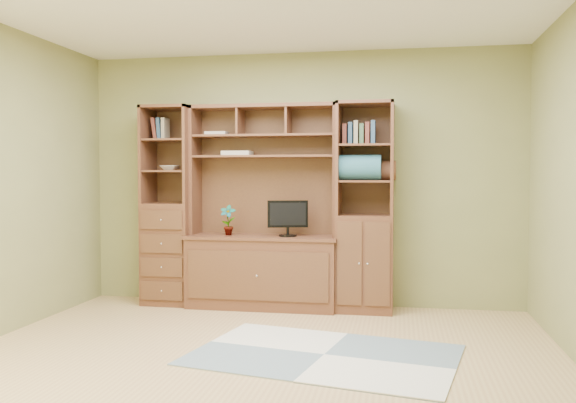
% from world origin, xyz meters
% --- Properties ---
extents(room, '(4.60, 4.10, 2.64)m').
position_xyz_m(room, '(0.00, 0.00, 1.30)').
color(room, tan).
rests_on(room, ground).
extents(center_hutch, '(1.54, 0.53, 2.05)m').
position_xyz_m(center_hutch, '(-0.35, 1.73, 1.02)').
color(center_hutch, '#532E1D').
rests_on(center_hutch, ground).
extents(left_tower, '(0.50, 0.45, 2.05)m').
position_xyz_m(left_tower, '(-1.35, 1.77, 1.02)').
color(left_tower, '#532E1D').
rests_on(left_tower, ground).
extents(right_tower, '(0.55, 0.45, 2.05)m').
position_xyz_m(right_tower, '(0.68, 1.77, 1.02)').
color(right_tower, '#532E1D').
rests_on(right_tower, ground).
extents(rug, '(2.12, 1.62, 0.01)m').
position_xyz_m(rug, '(0.47, 0.20, 0.01)').
color(rug, '#A6ACAC').
rests_on(rug, ground).
extents(monitor, '(0.44, 0.28, 0.49)m').
position_xyz_m(monitor, '(-0.08, 1.70, 0.98)').
color(monitor, black).
rests_on(monitor, center_hutch).
extents(orchid, '(0.16, 0.11, 0.31)m').
position_xyz_m(orchid, '(-0.70, 1.70, 0.88)').
color(orchid, '#A54338').
rests_on(orchid, center_hutch).
extents(magazines, '(0.29, 0.21, 0.04)m').
position_xyz_m(magazines, '(-0.63, 1.82, 1.56)').
color(magazines, '#B6AB9B').
rests_on(magazines, center_hutch).
extents(bowl, '(0.20, 0.20, 0.05)m').
position_xyz_m(bowl, '(-1.34, 1.77, 1.41)').
color(bowl, beige).
rests_on(bowl, left_tower).
extents(blanket_teal, '(0.43, 0.25, 0.25)m').
position_xyz_m(blanket_teal, '(0.62, 1.73, 1.41)').
color(blanket_teal, '#285A6A').
rests_on(blanket_teal, right_tower).
extents(blanket_red, '(0.34, 0.19, 0.19)m').
position_xyz_m(blanket_red, '(0.80, 1.85, 1.39)').
color(blanket_red, brown).
rests_on(blanket_red, right_tower).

